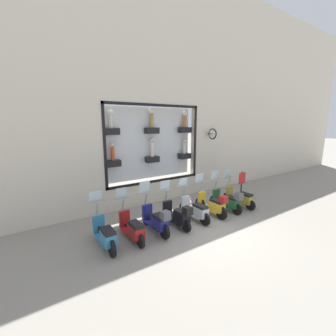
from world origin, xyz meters
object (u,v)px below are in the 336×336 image
(scooter_olive_0, at_px, (240,198))
(shop_sign_post, at_px, (241,186))
(scooter_green_1, at_px, (228,201))
(scooter_black_4, at_px, (178,215))
(scooter_red_6, at_px, (132,228))
(scooter_navy_5, at_px, (157,220))
(scooter_yellow_2, at_px, (213,205))
(scooter_teal_7, at_px, (105,235))
(scooter_silver_3, at_px, (195,210))

(scooter_olive_0, distance_m, shop_sign_post, 0.88)
(scooter_green_1, bearing_deg, scooter_olive_0, -86.21)
(scooter_black_4, relative_size, scooter_red_6, 1.00)
(scooter_navy_5, relative_size, scooter_red_6, 1.01)
(scooter_yellow_2, relative_size, scooter_teal_7, 1.00)
(scooter_teal_7, bearing_deg, scooter_navy_5, -91.83)
(scooter_yellow_2, distance_m, scooter_black_4, 1.81)
(scooter_teal_7, bearing_deg, shop_sign_post, -86.17)
(scooter_yellow_2, bearing_deg, scooter_silver_3, 86.68)
(scooter_green_1, distance_m, scooter_red_6, 4.54)
(scooter_red_6, distance_m, shop_sign_post, 6.12)
(scooter_green_1, distance_m, scooter_teal_7, 5.44)
(scooter_green_1, xyz_separation_m, scooter_silver_3, (0.06, 1.81, -0.04))
(scooter_olive_0, xyz_separation_m, scooter_green_1, (-0.06, 0.91, 0.05))
(scooter_red_6, bearing_deg, scooter_black_4, -92.06)
(scooter_navy_5, bearing_deg, scooter_red_6, 86.85)
(scooter_olive_0, distance_m, scooter_green_1, 0.91)
(scooter_olive_0, bearing_deg, scooter_black_4, 91.06)
(scooter_olive_0, distance_m, scooter_silver_3, 2.72)
(scooter_navy_5, bearing_deg, scooter_yellow_2, -89.98)
(scooter_olive_0, relative_size, scooter_teal_7, 0.99)
(scooter_navy_5, bearing_deg, shop_sign_post, -84.20)
(scooter_olive_0, height_order, scooter_black_4, scooter_olive_0)
(scooter_olive_0, relative_size, scooter_navy_5, 0.99)
(scooter_silver_3, distance_m, scooter_navy_5, 1.82)
(scooter_green_1, relative_size, shop_sign_post, 1.21)
(scooter_olive_0, bearing_deg, shop_sign_post, -53.73)
(scooter_silver_3, distance_m, shop_sign_post, 3.42)
(scooter_black_4, height_order, shop_sign_post, scooter_black_4)
(scooter_teal_7, bearing_deg, scooter_yellow_2, -90.72)
(scooter_yellow_2, height_order, scooter_silver_3, scooter_yellow_2)
(scooter_black_4, bearing_deg, scooter_olive_0, -88.94)
(scooter_green_1, distance_m, scooter_silver_3, 1.82)
(scooter_silver_3, relative_size, scooter_teal_7, 1.00)
(scooter_navy_5, distance_m, scooter_red_6, 0.91)
(shop_sign_post, bearing_deg, scooter_navy_5, 95.80)
(scooter_red_6, xyz_separation_m, scooter_teal_7, (0.01, 0.91, 0.03))
(scooter_silver_3, relative_size, scooter_navy_5, 1.00)
(scooter_silver_3, distance_m, scooter_teal_7, 3.63)
(scooter_olive_0, bearing_deg, scooter_teal_7, 89.94)
(scooter_black_4, relative_size, shop_sign_post, 1.20)
(scooter_red_6, bearing_deg, scooter_green_1, -90.74)
(scooter_teal_7, relative_size, shop_sign_post, 1.22)
(shop_sign_post, bearing_deg, scooter_black_4, 97.22)
(scooter_yellow_2, bearing_deg, scooter_red_6, 89.23)
(scooter_silver_3, bearing_deg, scooter_yellow_2, -93.32)
(scooter_yellow_2, height_order, shop_sign_post, scooter_yellow_2)
(scooter_yellow_2, height_order, scooter_navy_5, scooter_navy_5)
(scooter_silver_3, height_order, shop_sign_post, scooter_silver_3)
(scooter_navy_5, relative_size, shop_sign_post, 1.21)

